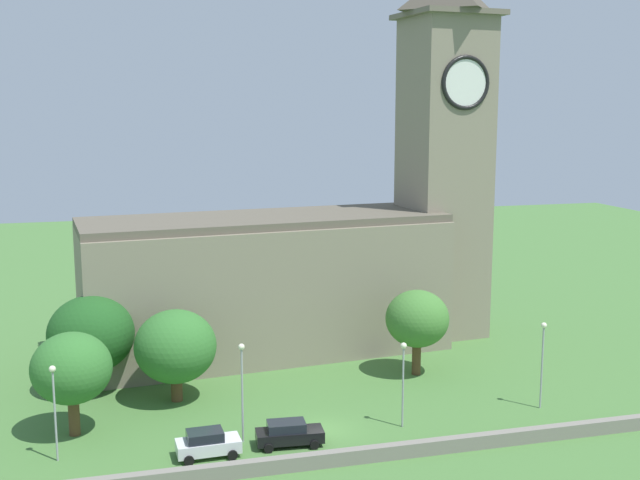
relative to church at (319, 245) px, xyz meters
name	(u,v)px	position (x,y,z in m)	size (l,w,h in m)	color
ground_plane	(281,365)	(-4.88, -4.97, -9.86)	(200.00, 200.00, 0.00)	#477538
church	(319,245)	(0.00, 0.00, 0.00)	(40.36, 14.51, 35.93)	gray
quay_barrier	(348,457)	(-4.88, -25.48, -9.38)	(44.89, 0.70, 0.97)	gray
car_white	(208,443)	(-13.51, -22.05, -8.95)	(4.26, 2.33, 1.81)	silver
car_black	(289,433)	(-7.94, -21.75, -9.00)	(4.72, 2.40, 1.71)	black
streetlamp_west_end	(54,397)	(-23.09, -20.16, -5.48)	(0.44, 0.44, 6.49)	#9EA0A5
streetlamp_west_mid	(242,377)	(-10.88, -20.37, -5.16)	(0.44, 0.44, 7.05)	#9EA0A5
streetlamp_central	(403,370)	(0.70, -20.75, -5.58)	(0.44, 0.44, 6.32)	#9EA0A5
streetlamp_east_mid	(543,351)	(12.23, -20.12, -5.31)	(0.44, 0.44, 6.80)	#9EA0A5
tree_by_tower	(417,319)	(5.93, -10.38, -4.93)	(5.46, 5.46, 7.44)	brown
tree_riverside_east	(91,334)	(-21.02, -7.87, -4.96)	(6.87, 6.87, 8.02)	brown
tree_churchyard	(175,347)	(-14.64, -11.35, -5.44)	(6.39, 6.39, 7.32)	brown
tree_riverside_west	(71,369)	(-22.16, -16.13, -4.99)	(5.59, 5.59, 7.42)	brown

